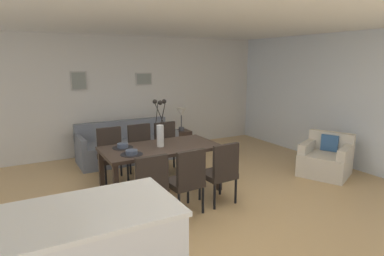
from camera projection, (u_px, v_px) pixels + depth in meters
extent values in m
plane|color=tan|center=(184.00, 204.00, 4.77)|extent=(9.00, 9.00, 0.00)
cube|color=silver|center=(117.00, 95.00, 7.30)|extent=(9.00, 0.10, 2.60)
cube|color=white|center=(335.00, 99.00, 6.57)|extent=(0.10, 6.30, 2.60)
cube|color=white|center=(170.00, 18.00, 4.58)|extent=(9.00, 7.20, 0.08)
cube|color=#33261E|center=(161.00, 148.00, 5.11)|extent=(1.80, 0.94, 0.05)
cube|color=#33261E|center=(194.00, 157.00, 5.93)|extent=(0.07, 0.07, 0.69)
cube|color=#33261E|center=(102.00, 171.00, 5.14)|extent=(0.07, 0.07, 0.69)
cube|color=#33261E|center=(219.00, 169.00, 5.23)|extent=(0.07, 0.07, 0.69)
cube|color=#33261E|center=(116.00, 189.00, 4.43)|extent=(0.07, 0.07, 0.69)
cube|color=black|center=(147.00, 190.00, 4.22)|extent=(0.45, 0.45, 0.08)
cube|color=black|center=(152.00, 175.00, 4.00)|extent=(0.42, 0.07, 0.48)
cylinder|color=black|center=(155.00, 198.00, 4.52)|extent=(0.04, 0.04, 0.38)
cylinder|color=black|center=(129.00, 204.00, 4.33)|extent=(0.04, 0.04, 0.38)
cylinder|color=black|center=(167.00, 209.00, 4.19)|extent=(0.04, 0.04, 0.38)
cylinder|color=black|center=(139.00, 215.00, 4.01)|extent=(0.04, 0.04, 0.38)
cube|color=black|center=(113.00, 158.00, 5.59)|extent=(0.45, 0.45, 0.08)
cube|color=black|center=(109.00, 141.00, 5.70)|extent=(0.42, 0.07, 0.48)
cylinder|color=black|center=(106.00, 176.00, 5.38)|extent=(0.04, 0.04, 0.38)
cylinder|color=black|center=(128.00, 172.00, 5.57)|extent=(0.04, 0.04, 0.38)
cylinder|color=black|center=(100.00, 169.00, 5.71)|extent=(0.04, 0.04, 0.38)
cylinder|color=black|center=(121.00, 166.00, 5.89)|extent=(0.04, 0.04, 0.38)
cube|color=black|center=(184.00, 183.00, 4.46)|extent=(0.47, 0.47, 0.08)
cube|color=black|center=(191.00, 168.00, 4.25)|extent=(0.42, 0.09, 0.48)
cylinder|color=black|center=(188.00, 191.00, 4.77)|extent=(0.04, 0.04, 0.38)
cylinder|color=black|center=(165.00, 197.00, 4.56)|extent=(0.04, 0.04, 0.38)
cylinder|color=black|center=(203.00, 200.00, 4.45)|extent=(0.04, 0.04, 0.38)
cylinder|color=black|center=(179.00, 207.00, 4.25)|extent=(0.04, 0.04, 0.38)
cube|color=black|center=(143.00, 153.00, 5.87)|extent=(0.45, 0.45, 0.08)
cube|color=black|center=(139.00, 137.00, 5.98)|extent=(0.42, 0.07, 0.48)
cylinder|color=black|center=(138.00, 170.00, 5.66)|extent=(0.04, 0.04, 0.38)
cylinder|color=black|center=(158.00, 167.00, 5.84)|extent=(0.04, 0.04, 0.38)
cylinder|color=black|center=(130.00, 164.00, 5.98)|extent=(0.04, 0.04, 0.38)
cylinder|color=black|center=(150.00, 161.00, 6.17)|extent=(0.04, 0.04, 0.38)
cube|color=black|center=(218.00, 175.00, 4.78)|extent=(0.46, 0.46, 0.08)
cube|color=black|center=(226.00, 161.00, 4.56)|extent=(0.42, 0.08, 0.48)
cylinder|color=black|center=(220.00, 183.00, 5.08)|extent=(0.04, 0.04, 0.38)
cylinder|color=black|center=(200.00, 188.00, 4.88)|extent=(0.04, 0.04, 0.38)
cylinder|color=black|center=(236.00, 191.00, 4.76)|extent=(0.04, 0.04, 0.38)
cylinder|color=black|center=(215.00, 197.00, 4.57)|extent=(0.04, 0.04, 0.38)
cube|color=black|center=(170.00, 150.00, 6.08)|extent=(0.46, 0.46, 0.08)
cube|color=black|center=(165.00, 135.00, 6.18)|extent=(0.42, 0.08, 0.48)
cylinder|color=black|center=(166.00, 166.00, 5.87)|extent=(0.04, 0.04, 0.38)
cylinder|color=black|center=(184.00, 163.00, 6.06)|extent=(0.04, 0.04, 0.38)
cylinder|color=black|center=(156.00, 161.00, 6.18)|extent=(0.04, 0.04, 0.38)
cylinder|color=black|center=(174.00, 158.00, 6.38)|extent=(0.04, 0.04, 0.38)
cylinder|color=silver|center=(160.00, 136.00, 5.07)|extent=(0.11, 0.11, 0.34)
cylinder|color=black|center=(163.00, 114.00, 5.04)|extent=(0.05, 0.12, 0.37)
sphere|color=black|center=(164.00, 101.00, 5.02)|extent=(0.07, 0.07, 0.07)
cylinder|color=black|center=(157.00, 115.00, 5.03)|extent=(0.08, 0.05, 0.38)
sphere|color=black|center=(155.00, 102.00, 5.01)|extent=(0.07, 0.07, 0.07)
cylinder|color=black|center=(160.00, 116.00, 4.94)|extent=(0.15, 0.06, 0.36)
sphere|color=black|center=(160.00, 103.00, 4.87)|extent=(0.07, 0.07, 0.07)
cylinder|color=black|center=(132.00, 154.00, 4.67)|extent=(0.32, 0.32, 0.01)
cylinder|color=#475166|center=(132.00, 152.00, 4.66)|extent=(0.17, 0.17, 0.06)
cylinder|color=#3C4556|center=(132.00, 151.00, 4.66)|extent=(0.13, 0.13, 0.04)
cylinder|color=black|center=(123.00, 147.00, 5.03)|extent=(0.32, 0.32, 0.01)
cylinder|color=#475166|center=(123.00, 145.00, 5.02)|extent=(0.17, 0.17, 0.06)
cylinder|color=#3C4556|center=(123.00, 144.00, 5.02)|extent=(0.13, 0.13, 0.04)
cube|color=slate|center=(128.00, 151.00, 6.82)|extent=(1.98, 0.84, 0.42)
cube|color=slate|center=(122.00, 129.00, 7.03)|extent=(1.98, 0.16, 0.38)
cube|color=slate|center=(168.00, 132.00, 7.20)|extent=(0.10, 0.84, 0.20)
cube|color=slate|center=(80.00, 142.00, 6.31)|extent=(0.10, 0.84, 0.20)
cube|color=#33261E|center=(182.00, 142.00, 7.35)|extent=(0.36, 0.36, 0.52)
cylinder|color=#4C4C51|center=(181.00, 129.00, 7.29)|extent=(0.12, 0.12, 0.08)
cylinder|color=#4C4C51|center=(181.00, 121.00, 7.25)|extent=(0.02, 0.02, 0.30)
cone|color=silver|center=(181.00, 112.00, 7.21)|extent=(0.22, 0.22, 0.18)
cube|color=beige|center=(325.00, 164.00, 5.95)|extent=(1.06, 1.06, 0.40)
cube|color=beige|center=(331.00, 141.00, 6.12)|extent=(0.48, 0.79, 0.35)
cube|color=beige|center=(345.00, 152.00, 5.68)|extent=(0.68, 0.41, 0.18)
cube|color=beige|center=(307.00, 146.00, 6.07)|extent=(0.68, 0.41, 0.18)
cube|color=#386093|center=(330.00, 143.00, 6.05)|extent=(0.20, 0.31, 0.30)
cube|color=silver|center=(91.00, 211.00, 2.56)|extent=(1.35, 0.87, 0.04)
cube|color=#B2ADA3|center=(79.00, 81.00, 6.78)|extent=(0.33, 0.02, 0.39)
cube|color=gray|center=(79.00, 81.00, 6.77)|extent=(0.28, 0.01, 0.34)
cube|color=#B2ADA3|center=(144.00, 79.00, 7.46)|extent=(0.39, 0.02, 0.28)
cube|color=gray|center=(144.00, 79.00, 7.45)|extent=(0.34, 0.01, 0.23)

